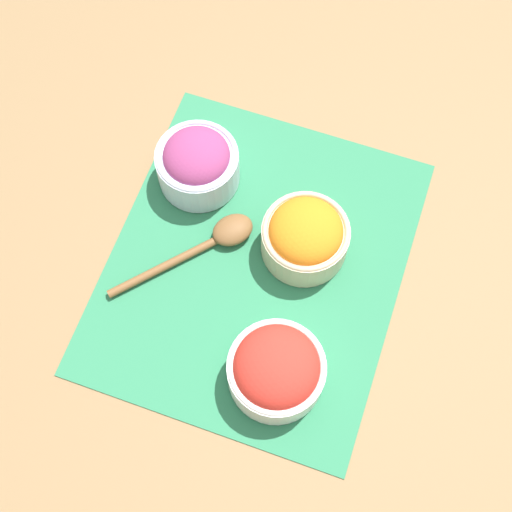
{
  "coord_description": "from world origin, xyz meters",
  "views": [
    {
      "loc": [
        0.36,
        0.13,
        0.96
      ],
      "look_at": [
        0.0,
        0.0,
        0.03
      ],
      "focal_mm": 50.0,
      "sensor_mm": 36.0,
      "label": 1
    }
  ],
  "objects_px": {
    "onion_bowl": "(197,163)",
    "wooden_spoon": "(216,239)",
    "carrot_bowl": "(305,236)",
    "tomato_bowl": "(276,370)"
  },
  "relations": [
    {
      "from": "tomato_bowl",
      "to": "wooden_spoon",
      "type": "distance_m",
      "value": 0.22
    },
    {
      "from": "tomato_bowl",
      "to": "onion_bowl",
      "type": "height_order",
      "value": "tomato_bowl"
    },
    {
      "from": "carrot_bowl",
      "to": "onion_bowl",
      "type": "bearing_deg",
      "value": -107.77
    },
    {
      "from": "carrot_bowl",
      "to": "onion_bowl",
      "type": "height_order",
      "value": "same"
    },
    {
      "from": "carrot_bowl",
      "to": "wooden_spoon",
      "type": "relative_size",
      "value": 0.65
    },
    {
      "from": "wooden_spoon",
      "to": "carrot_bowl",
      "type": "bearing_deg",
      "value": 105.25
    },
    {
      "from": "onion_bowl",
      "to": "wooden_spoon",
      "type": "distance_m",
      "value": 0.12
    },
    {
      "from": "onion_bowl",
      "to": "carrot_bowl",
      "type": "bearing_deg",
      "value": 72.23
    },
    {
      "from": "onion_bowl",
      "to": "tomato_bowl",
      "type": "bearing_deg",
      "value": 39.27
    },
    {
      "from": "onion_bowl",
      "to": "wooden_spoon",
      "type": "xyz_separation_m",
      "value": [
        0.09,
        0.06,
        -0.03
      ]
    }
  ]
}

